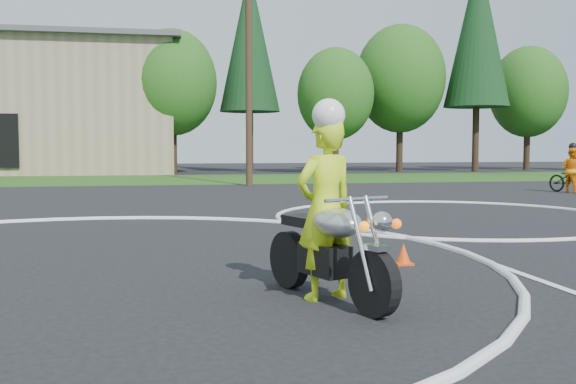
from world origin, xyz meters
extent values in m
cube|color=#1E4714|center=(0.00, 27.00, 0.01)|extent=(120.00, 10.00, 0.02)
torus|color=silver|center=(0.00, 3.00, 0.01)|extent=(12.12, 12.12, 0.12)
torus|color=silver|center=(8.00, 8.00, 0.01)|extent=(8.10, 8.10, 0.10)
cylinder|color=black|center=(3.46, -0.20, 0.33)|extent=(0.36, 0.66, 0.66)
cylinder|color=black|center=(2.91, 1.24, 0.33)|extent=(0.36, 0.66, 0.66)
cube|color=black|center=(3.16, 0.57, 0.44)|extent=(0.51, 0.68, 0.33)
ellipsoid|color=silver|center=(3.24, 0.36, 0.86)|extent=(0.62, 0.80, 0.31)
cube|color=black|center=(3.04, 0.88, 0.81)|extent=(0.51, 0.72, 0.11)
cylinder|color=silver|center=(3.34, -0.15, 0.72)|extent=(0.19, 0.39, 0.89)
cylinder|color=silver|center=(3.52, -0.08, 0.72)|extent=(0.19, 0.39, 0.89)
cube|color=silver|center=(3.47, -0.22, 0.68)|extent=(0.23, 0.28, 0.06)
cylinder|color=silver|center=(3.36, 0.06, 1.12)|extent=(0.73, 0.31, 0.04)
sphere|color=silver|center=(3.50, -0.30, 0.94)|extent=(0.20, 0.20, 0.20)
sphere|color=orange|center=(3.31, -0.35, 0.90)|extent=(0.10, 0.10, 0.10)
sphere|color=#FF560C|center=(3.68, -0.21, 0.90)|extent=(0.10, 0.10, 0.10)
cylinder|color=white|center=(3.17, 1.04, 0.33)|extent=(0.40, 0.85, 0.09)
imported|color=#C2E718|center=(3.18, 0.62, 0.97)|extent=(0.83, 0.69, 1.95)
sphere|color=white|center=(3.20, 0.57, 1.97)|extent=(0.35, 0.35, 0.35)
imported|color=black|center=(15.89, 14.70, 0.49)|extent=(1.23, 1.98, 0.98)
imported|color=orange|center=(15.89, 14.70, 0.82)|extent=(0.85, 0.96, 1.64)
sphere|color=black|center=(15.89, 14.70, 1.66)|extent=(0.28, 0.28, 0.28)
cone|color=#F34A0C|center=(4.75, 2.37, 0.15)|extent=(0.22, 0.22, 0.30)
cube|color=#F34A0C|center=(4.75, 2.37, 0.01)|extent=(0.24, 0.24, 0.03)
cone|color=#F34A0C|center=(5.58, 6.48, 0.15)|extent=(0.22, 0.22, 0.30)
cube|color=#F34A0C|center=(5.58, 6.48, 0.01)|extent=(0.24, 0.24, 0.03)
cylinder|color=#382619|center=(2.00, 34.00, 1.62)|extent=(0.44, 0.44, 3.24)
ellipsoid|color=#1E5116|center=(2.00, 34.00, 5.58)|extent=(5.40, 5.40, 6.48)
cylinder|color=#382619|center=(7.00, 36.00, 1.98)|extent=(0.44, 0.44, 3.96)
cone|color=black|center=(7.00, 36.00, 8.63)|extent=(3.96, 3.96, 9.35)
cylinder|color=#382619|center=(12.00, 33.00, 1.44)|extent=(0.44, 0.44, 2.88)
ellipsoid|color=#1E5116|center=(12.00, 33.00, 4.96)|extent=(4.80, 4.80, 5.76)
cylinder|color=#382619|center=(17.00, 35.00, 1.80)|extent=(0.44, 0.44, 3.60)
ellipsoid|color=#1E5116|center=(17.00, 35.00, 6.20)|extent=(6.00, 6.00, 7.20)
cylinder|color=#382619|center=(22.00, 34.00, 2.16)|extent=(0.44, 0.44, 4.32)
cone|color=black|center=(22.00, 34.00, 9.42)|extent=(4.32, 4.32, 10.20)
cylinder|color=#382619|center=(27.00, 36.00, 1.62)|extent=(0.44, 0.44, 3.24)
ellipsoid|color=#1E5116|center=(27.00, 36.00, 5.58)|extent=(5.40, 5.40, 6.48)
cylinder|color=#382619|center=(-2.00, 35.00, 1.44)|extent=(0.44, 0.44, 2.88)
ellipsoid|color=#1E5116|center=(-2.00, 35.00, 4.96)|extent=(4.80, 4.80, 5.76)
cylinder|color=#473321|center=(5.00, 21.00, 5.00)|extent=(0.28, 0.28, 10.00)
camera|label=1|loc=(1.50, -6.02, 1.64)|focal=40.00mm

